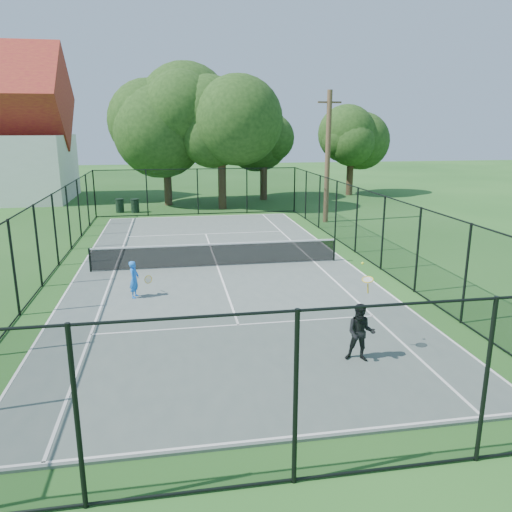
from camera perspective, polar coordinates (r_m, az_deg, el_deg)
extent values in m
plane|color=#1E4E1A|center=(20.58, -4.45, -1.30)|extent=(120.00, 120.00, 0.00)
cube|color=#505F5A|center=(20.57, -4.45, -1.22)|extent=(11.00, 24.00, 0.06)
cylinder|color=black|center=(20.61, -18.45, -0.45)|extent=(0.08, 0.08, 0.95)
cylinder|color=black|center=(21.46, 8.93, 0.71)|extent=(0.08, 0.08, 0.95)
cube|color=black|center=(20.44, -4.48, 0.15)|extent=(10.00, 0.03, 0.88)
cube|color=white|center=(20.33, -4.51, 1.36)|extent=(10.00, 0.05, 0.06)
cylinder|color=#332114|center=(37.38, -10.07, 8.65)|extent=(0.56, 0.56, 3.81)
sphere|color=black|center=(37.19, -10.32, 14.20)|extent=(6.87, 6.87, 6.87)
cylinder|color=#332114|center=(35.12, -3.89, 8.37)|extent=(0.56, 0.56, 3.69)
sphere|color=black|center=(34.92, -3.99, 14.09)|extent=(6.62, 6.62, 6.62)
cylinder|color=#332114|center=(39.73, 0.88, 9.03)|extent=(0.56, 0.56, 3.57)
sphere|color=black|center=(39.56, 0.90, 13.64)|extent=(5.66, 5.66, 5.66)
cylinder|color=#332114|center=(43.21, 10.66, 8.73)|extent=(0.56, 0.56, 2.82)
sphere|color=black|center=(43.03, 10.82, 12.22)|extent=(4.92, 4.92, 4.92)
cylinder|color=black|center=(34.98, -15.31, 5.54)|extent=(0.54, 0.54, 0.88)
cylinder|color=black|center=(34.92, -15.36, 6.29)|extent=(0.58, 0.58, 0.05)
cylinder|color=black|center=(34.67, -13.66, 5.57)|extent=(0.54, 0.54, 0.87)
cylinder|color=black|center=(34.60, -13.70, 6.31)|extent=(0.58, 0.58, 0.05)
cylinder|color=#4C3823|center=(30.22, 8.19, 11.04)|extent=(0.30, 0.30, 7.66)
cube|color=#4C3823|center=(30.20, 8.41, 16.99)|extent=(1.40, 0.10, 0.10)
imported|color=blue|center=(17.10, -13.75, -2.60)|extent=(0.41, 0.52, 1.25)
torus|color=gold|center=(17.23, -12.21, -2.64)|extent=(0.27, 0.18, 0.29)
cylinder|color=silver|center=(17.23, -12.21, -2.64)|extent=(0.23, 0.15, 0.25)
imported|color=black|center=(12.44, 11.87, -8.59)|extent=(0.85, 0.77, 1.44)
torus|color=gold|center=(12.42, 12.65, -2.64)|extent=(0.30, 0.28, 0.14)
cylinder|color=silver|center=(12.42, 12.65, -2.64)|extent=(0.26, 0.24, 0.11)
sphere|color=#CCE526|center=(12.59, 12.09, -0.82)|extent=(0.07, 0.07, 0.07)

